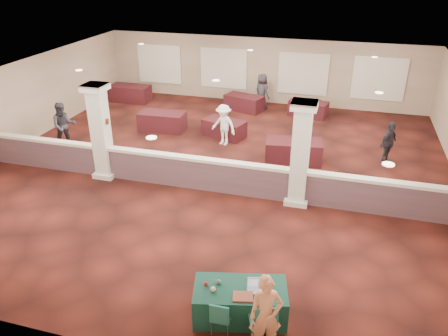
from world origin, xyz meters
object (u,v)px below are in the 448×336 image
(attendee_c, at_px, (388,143))
(attendee_a, at_px, (64,126))
(near_table, at_px, (240,302))
(woman, at_px, (266,315))
(far_table_front_center, at_px, (224,128))
(far_table_front_right, at_px, (293,151))
(far_table_back_center, at_px, (244,103))
(far_table_back_right, at_px, (308,109))
(conf_chair_main, at_px, (264,320))
(attendee_b, at_px, (224,125))
(attendee_d, at_px, (262,91))
(conf_chair_side, at_px, (220,315))
(far_table_front_left, at_px, (162,121))
(far_table_back_left, at_px, (130,93))

(attendee_c, bearing_deg, attendee_a, 133.43)
(near_table, relative_size, woman, 1.11)
(far_table_front_center, height_order, far_table_front_right, far_table_front_right)
(far_table_back_center, xyz_separation_m, far_table_back_right, (3.07, 0.00, -0.01))
(conf_chair_main, height_order, attendee_b, attendee_b)
(attendee_d, bearing_deg, woman, 137.85)
(conf_chair_side, relative_size, attendee_a, 0.44)
(attendee_d, bearing_deg, far_table_front_left, 84.77)
(far_table_front_center, height_order, attendee_d, attendee_d)
(conf_chair_main, height_order, attendee_c, attendee_c)
(attendee_c, bearing_deg, near_table, -166.64)
(conf_chair_side, relative_size, far_table_front_right, 0.41)
(far_table_back_left, bearing_deg, conf_chair_main, -54.54)
(far_table_back_center, bearing_deg, conf_chair_main, -75.08)
(far_table_back_center, relative_size, attendee_c, 1.13)
(attendee_b, bearing_deg, attendee_c, 18.38)
(near_table, xyz_separation_m, attendee_d, (-2.25, 13.48, 0.49))
(conf_chair_side, bearing_deg, far_table_back_center, 99.43)
(far_table_front_left, distance_m, attendee_a, 4.02)
(far_table_front_right, height_order, far_table_back_left, far_table_back_left)
(far_table_front_right, xyz_separation_m, far_table_back_right, (0.00, 5.14, -0.05))
(conf_chair_main, height_order, far_table_front_left, conf_chair_main)
(far_table_front_right, distance_m, far_table_back_right, 5.14)
(far_table_back_left, relative_size, attendee_d, 1.18)
(far_table_front_center, xyz_separation_m, far_table_back_center, (0.01, 3.50, 0.01))
(conf_chair_side, height_order, far_table_front_left, conf_chair_side)
(attendee_c, bearing_deg, conf_chair_side, -166.84)
(woman, height_order, attendee_b, woman)
(attendee_a, distance_m, attendee_b, 6.13)
(attendee_a, height_order, attendee_c, attendee_a)
(far_table_back_center, xyz_separation_m, attendee_d, (0.77, 0.48, 0.49))
(near_table, bearing_deg, attendee_d, 85.85)
(far_table_front_center, bearing_deg, far_table_back_left, 150.71)
(far_table_back_left, height_order, attendee_b, attendee_b)
(far_table_back_right, bearing_deg, woman, -87.48)
(conf_chair_main, bearing_deg, attendee_d, 79.74)
(far_table_back_right, bearing_deg, attendee_c, -53.51)
(far_table_front_right, bearing_deg, far_table_back_center, 120.86)
(woman, distance_m, far_table_front_left, 12.06)
(conf_chair_side, height_order, far_table_back_right, conf_chair_side)
(attendee_c, xyz_separation_m, attendee_d, (-5.54, 4.87, 0.05))
(far_table_back_center, relative_size, attendee_d, 1.06)
(far_table_back_center, distance_m, attendee_a, 8.44)
(far_table_front_center, distance_m, far_table_back_right, 4.66)
(far_table_front_center, distance_m, far_table_back_left, 6.79)
(near_table, bearing_deg, far_table_front_left, 107.67)
(far_table_front_center, bearing_deg, far_table_front_right, -27.98)
(conf_chair_main, xyz_separation_m, far_table_front_left, (-6.38, 10.09, -0.21))
(far_table_front_center, relative_size, attendee_b, 1.06)
(far_table_front_left, xyz_separation_m, far_table_back_center, (2.75, 3.50, -0.03))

